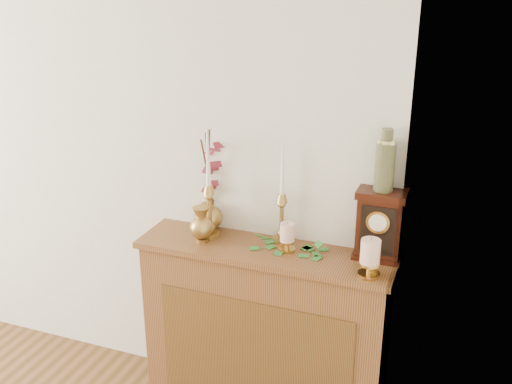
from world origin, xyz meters
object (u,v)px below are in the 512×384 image
at_px(bud_vase, 201,225).
at_px(ginger_jar, 212,183).
at_px(mantel_clock, 380,225).
at_px(candlestick_center, 282,210).
at_px(candlestick_left, 209,203).
at_px(ceramic_vase, 385,163).

bearing_deg(bud_vase, ginger_jar, 96.40).
height_order(bud_vase, ginger_jar, ginger_jar).
xyz_separation_m(ginger_jar, mantel_clock, (0.84, -0.03, -0.08)).
bearing_deg(mantel_clock, candlestick_center, 179.88).
relative_size(candlestick_left, mantel_clock, 1.68).
bearing_deg(mantel_clock, candlestick_left, -174.79).
xyz_separation_m(bud_vase, ginger_jar, (-0.02, 0.17, 0.15)).
bearing_deg(ginger_jar, ceramic_vase, -2.08).
relative_size(candlestick_left, bud_vase, 3.04).
height_order(candlestick_center, ceramic_vase, ceramic_vase).
height_order(candlestick_left, ginger_jar, candlestick_left).
distance_m(candlestick_left, ginger_jar, 0.12).
distance_m(ginger_jar, mantel_clock, 0.85).
bearing_deg(ceramic_vase, candlestick_center, 179.89).
distance_m(candlestick_left, bud_vase, 0.12).
distance_m(bud_vase, ceramic_vase, 0.91).
xyz_separation_m(candlestick_center, bud_vase, (-0.36, -0.14, -0.07)).
bearing_deg(ginger_jar, bud_vase, -83.60).
xyz_separation_m(mantel_clock, ceramic_vase, (0.00, 0.00, 0.29)).
xyz_separation_m(candlestick_left, bud_vase, (-0.01, -0.07, -0.09)).
distance_m(ginger_jar, ceramic_vase, 0.87).
relative_size(ginger_jar, mantel_clock, 1.66).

